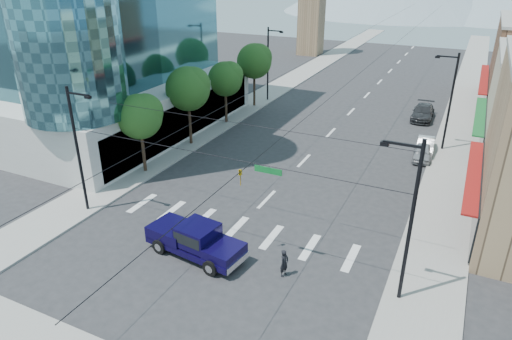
% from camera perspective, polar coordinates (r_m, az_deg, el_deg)
% --- Properties ---
extents(ground, '(160.00, 160.00, 0.00)m').
position_cam_1_polar(ground, '(29.45, -3.55, -8.72)').
color(ground, '#28282B').
rests_on(ground, ground).
extents(sidewalk_left, '(4.00, 120.00, 0.15)m').
position_cam_1_polar(sidewalk_left, '(67.88, 4.05, 10.95)').
color(sidewalk_left, gray).
rests_on(sidewalk_left, ground).
extents(sidewalk_right, '(4.00, 120.00, 0.15)m').
position_cam_1_polar(sidewalk_right, '(63.40, 24.79, 7.74)').
color(sidewalk_right, gray).
rests_on(sidewalk_right, ground).
extents(tree_near, '(3.65, 3.64, 6.71)m').
position_cam_1_polar(tree_near, '(37.69, -14.13, 6.68)').
color(tree_near, black).
rests_on(tree_near, ground).
extents(tree_midnear, '(4.09, 4.09, 7.52)m').
position_cam_1_polar(tree_midnear, '(42.90, -8.32, 10.17)').
color(tree_midnear, black).
rests_on(tree_midnear, ground).
extents(tree_midfar, '(3.65, 3.64, 6.71)m').
position_cam_1_polar(tree_midfar, '(48.83, -3.68, 11.43)').
color(tree_midfar, black).
rests_on(tree_midfar, ground).
extents(tree_far, '(4.09, 4.09, 7.52)m').
position_cam_1_polar(tree_far, '(54.77, -0.05, 13.58)').
color(tree_far, black).
rests_on(tree_far, ground).
extents(signal_rig, '(21.80, 0.20, 9.00)m').
position_cam_1_polar(signal_rig, '(26.30, -4.50, -1.43)').
color(signal_rig, black).
rests_on(signal_rig, ground).
extents(lamp_pole_nw, '(2.00, 0.25, 9.00)m').
position_cam_1_polar(lamp_pole_nw, '(57.31, 1.62, 13.41)').
color(lamp_pole_nw, black).
rests_on(lamp_pole_nw, ground).
extents(lamp_pole_ne, '(2.00, 0.25, 9.00)m').
position_cam_1_polar(lamp_pole_ne, '(44.79, 23.03, 8.22)').
color(lamp_pole_ne, black).
rests_on(lamp_pole_ne, ground).
extents(pickup_truck, '(6.50, 3.06, 2.12)m').
position_cam_1_polar(pickup_truck, '(27.72, -7.64, -8.54)').
color(pickup_truck, '#0D0734').
rests_on(pickup_truck, ground).
extents(pedestrian, '(0.53, 0.68, 1.66)m').
position_cam_1_polar(pedestrian, '(26.03, 3.56, -11.54)').
color(pedestrian, black).
rests_on(pedestrian, ground).
extents(parked_car_near, '(1.84, 3.99, 1.32)m').
position_cam_1_polar(parked_car_near, '(43.23, 20.10, 2.10)').
color(parked_car_near, '#9C9CA1').
rests_on(parked_car_near, ground).
extents(parked_car_mid, '(1.71, 4.25, 1.37)m').
position_cam_1_polar(parked_car_mid, '(44.82, 20.40, 2.87)').
color(parked_car_mid, white).
rests_on(parked_car_mid, ground).
extents(parked_car_far, '(2.30, 5.44, 1.57)m').
position_cam_1_polar(parked_car_far, '(54.47, 20.14, 6.78)').
color(parked_car_far, '#2F2E31').
rests_on(parked_car_far, ground).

